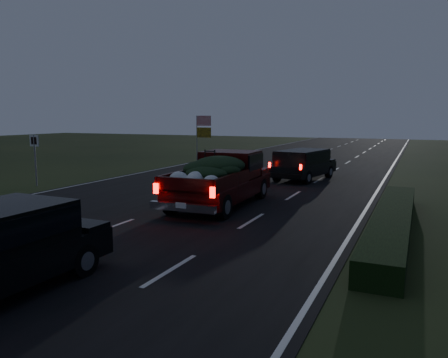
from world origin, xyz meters
The scene contains 6 objects.
ground centered at (0.00, 0.00, 0.00)m, with size 120.00×120.00×0.00m, color black.
road_asphalt centered at (0.00, 0.00, 0.01)m, with size 14.00×120.00×0.02m, color black.
hedge_row centered at (7.80, 3.00, 0.30)m, with size 1.00×10.00×0.60m, color black.
route_sign centered at (-8.50, 5.00, 1.66)m, with size 0.55×0.08×2.50m.
pickup_truck centered at (1.63, 4.41, 1.13)m, with size 2.39×5.82×3.02m.
lead_suv centered at (2.78, 12.34, 0.98)m, with size 2.67×4.78×1.30m.
Camera 1 is at (8.42, -10.34, 3.33)m, focal length 35.00 mm.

